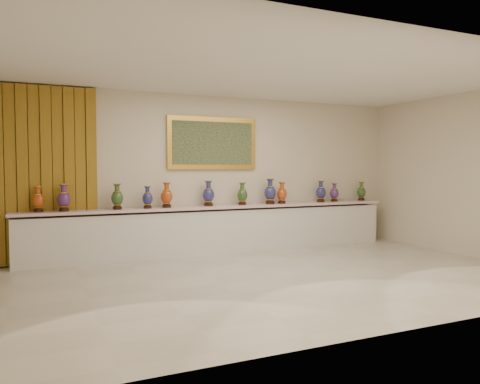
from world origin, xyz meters
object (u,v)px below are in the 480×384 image
object	(u,v)px
vase_0	(38,200)
vase_2	(117,198)
vase_1	(64,199)
counter	(219,230)

from	to	relation	value
vase_0	vase_2	bearing A→B (deg)	-2.25
vase_2	vase_0	bearing A→B (deg)	177.75
vase_2	vase_1	bearing A→B (deg)	179.86
vase_0	counter	bearing A→B (deg)	-0.25
vase_0	vase_2	distance (m)	1.26
counter	vase_0	xyz separation A→B (m)	(-3.17, 0.01, 0.65)
counter	vase_2	size ratio (longest dim) A/B	16.25
vase_1	vase_2	distance (m)	0.87
counter	vase_0	distance (m)	3.24
counter	vase_0	size ratio (longest dim) A/B	17.33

